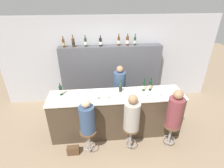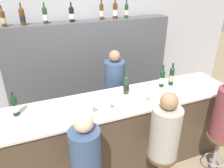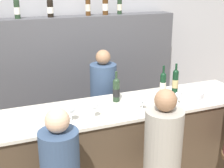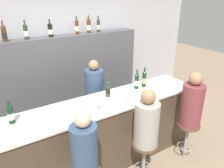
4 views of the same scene
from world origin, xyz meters
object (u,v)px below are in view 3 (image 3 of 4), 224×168
Objects in this scene: wine_glass_0 at (71,109)px; metal_bowl at (192,94)px; wine_bottle_backbar_3 at (50,8)px; wine_bottle_counter_1 at (116,90)px; wine_bottle_backbar_4 at (88,5)px; wine_bottle_backbar_2 at (17,8)px; wine_bottle_backbar_6 at (120,5)px; wine_glass_1 at (94,106)px; guest_seated_left at (60,162)px; wine_glass_2 at (143,100)px; bartender at (104,114)px; wine_bottle_counter_3 at (175,81)px; wine_bottle_counter_2 at (163,83)px; wine_bottle_backbar_5 at (105,4)px; guest_seated_middle at (163,140)px; wine_glass_3 at (178,96)px.

wine_glass_0 reaches higher than metal_bowl.
wine_bottle_counter_1 is at bearing -72.95° from wine_bottle_backbar_3.
wine_bottle_backbar_2 is at bearing 180.00° from wine_bottle_backbar_4.
wine_bottle_backbar_6 is 1.94× the size of wine_glass_1.
wine_bottle_counter_1 is at bearing 44.31° from guest_seated_left.
wine_bottle_backbar_6 reaches higher than wine_bottle_counter_1.
wine_bottle_backbar_3 reaches higher than wine_glass_2.
wine_bottle_backbar_6 is at bearing 54.84° from bartender.
wine_bottle_counter_3 is 1.03× the size of wine_bottle_backbar_4.
wine_bottle_counter_2 reaches higher than wine_glass_0.
wine_bottle_backbar_3 is 0.95× the size of wine_bottle_backbar_6.
wine_bottle_backbar_6 is at bearing 75.10° from wine_glass_2.
wine_bottle_backbar_4 is at bearing -180.00° from wine_bottle_backbar_5.
guest_seated_middle is at bearing -43.76° from wine_glass_1.
guest_seated_middle is (-0.23, -2.02, -0.97)m from wine_bottle_backbar_5.
wine_bottle_backbar_4 is 1.45m from bartender.
wine_bottle_backbar_2 reaches higher than wine_glass_3.
guest_seated_middle reaches higher than wine_glass_2.
wine_glass_1 is 0.21× the size of guest_seated_left.
guest_seated_left is (-1.32, -0.45, -0.19)m from wine_glass_3.
wine_bottle_counter_3 reaches higher than wine_glass_1.
wine_bottle_counter_1 is 0.97× the size of wine_bottle_counter_3.
wine_bottle_counter_1 is 1.08× the size of wine_bottle_backbar_3.
guest_seated_middle is at bearing -127.74° from wine_bottle_counter_3.
wine_bottle_backbar_6 reaches higher than wine_glass_1.
guest_seated_middle is (-0.58, -0.75, -0.23)m from wine_bottle_counter_3.
wine_glass_0 is at bearing -164.73° from wine_bottle_counter_2.
bartender is (0.82, 1.29, -0.28)m from guest_seated_left.
wine_bottle_backbar_4 is at bearing 84.91° from wine_bottle_counter_1.
metal_bowl is 1.68m from guest_seated_left.
wine_bottle_backbar_5 is at bearing 60.84° from guest_seated_left.
wine_bottle_backbar_2 is 0.91m from wine_bottle_backbar_4.
wine_bottle_counter_3 reaches higher than wine_glass_0.
guest_seated_left reaches higher than metal_bowl.
wine_bottle_counter_1 is 0.34m from wine_glass_2.
guest_seated_middle is (-0.42, -0.45, -0.18)m from wine_glass_3.
metal_bowl is at bearing -72.55° from wine_bottle_backbar_5.
wine_bottle_backbar_4 is 1.80m from wine_glass_1.
wine_bottle_backbar_4 reaches higher than wine_glass_0.
bartender reaches higher than wine_bottle_counter_1.
wine_glass_3 is at bearing 0.00° from wine_glass_2.
wine_bottle_counter_2 is 1.00× the size of wine_bottle_backbar_5.
wine_bottle_backbar_3 reaches higher than wine_glass_1.
wine_bottle_backbar_3 is at bearing 107.05° from wine_bottle_counter_1.
wine_bottle_backbar_6 is 1.68m from metal_bowl.
wine_bottle_counter_1 is 0.21× the size of bartender.
guest_seated_left is (-1.33, -2.02, -0.97)m from wine_bottle_backbar_6.
bartender reaches higher than wine_glass_0.
wine_glass_3 is (-0.16, -0.30, -0.05)m from wine_bottle_counter_3.
wine_bottle_backbar_4 is (0.50, 0.00, 0.01)m from wine_bottle_backbar_3.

